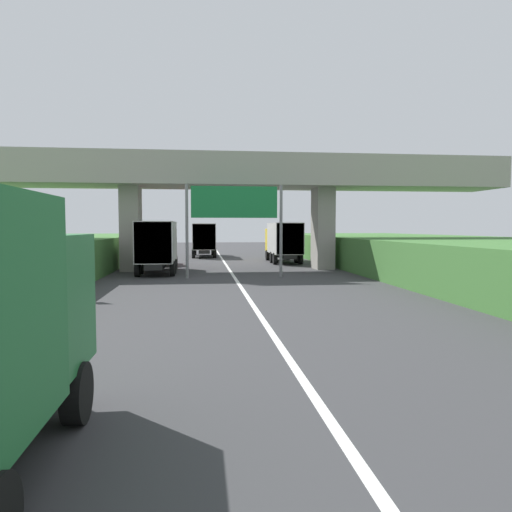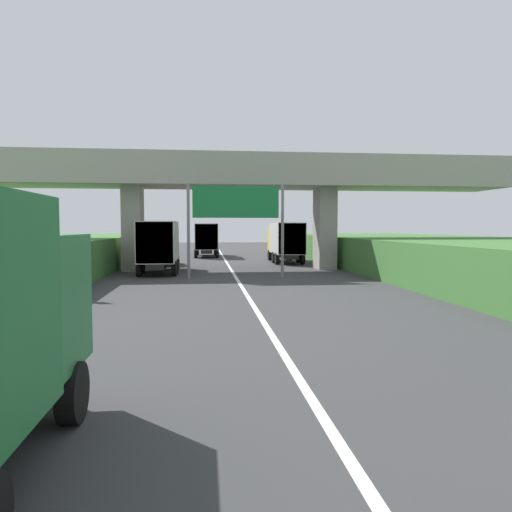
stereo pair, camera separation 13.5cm
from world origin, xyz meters
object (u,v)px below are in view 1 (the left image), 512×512
(speed_limit_sign, at_px, (74,264))
(truck_black, at_px, (158,244))
(overhead_highway_sign, at_px, (234,209))
(truck_yellow, at_px, (283,240))
(construction_barrel_2, at_px, (47,316))
(car_red, at_px, (162,255))
(truck_silver, at_px, (204,238))

(speed_limit_sign, height_order, truck_black, truck_black)
(overhead_highway_sign, distance_m, speed_limit_sign, 11.01)
(speed_limit_sign, distance_m, truck_yellow, 23.41)
(truck_yellow, bearing_deg, construction_barrel_2, -113.87)
(car_red, height_order, construction_barrel_2, car_red)
(speed_limit_sign, bearing_deg, truck_yellow, 57.73)
(truck_silver, relative_size, car_red, 1.78)
(speed_limit_sign, relative_size, truck_yellow, 0.31)
(speed_limit_sign, relative_size, truck_black, 0.31)
(speed_limit_sign, relative_size, truck_silver, 0.31)
(truck_black, height_order, car_red, truck_black)
(truck_yellow, bearing_deg, car_red, -169.97)
(truck_silver, height_order, car_red, truck_silver)
(overhead_highway_sign, relative_size, truck_yellow, 0.81)
(speed_limit_sign, distance_m, truck_silver, 29.32)
(overhead_highway_sign, bearing_deg, car_red, 116.69)
(speed_limit_sign, height_order, construction_barrel_2, speed_limit_sign)
(truck_yellow, bearing_deg, truck_silver, 127.20)
(speed_limit_sign, relative_size, construction_barrel_2, 2.48)
(truck_silver, distance_m, construction_barrel_2, 35.60)
(truck_black, bearing_deg, construction_barrel_2, -95.36)
(speed_limit_sign, bearing_deg, truck_silver, 78.83)
(overhead_highway_sign, relative_size, construction_barrel_2, 6.53)
(truck_black, bearing_deg, truck_yellow, 40.77)
(speed_limit_sign, height_order, truck_yellow, truck_yellow)
(car_red, bearing_deg, speed_limit_sign, -97.06)
(overhead_highway_sign, xyz_separation_m, construction_barrel_2, (-6.53, -14.16, -3.73))
(car_red, bearing_deg, construction_barrel_2, -93.18)
(overhead_highway_sign, xyz_separation_m, speed_limit_sign, (-7.40, -7.68, -2.71))
(truck_black, height_order, construction_barrel_2, truck_black)
(truck_yellow, distance_m, car_red, 10.48)
(truck_yellow, bearing_deg, overhead_highway_sign, -112.82)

